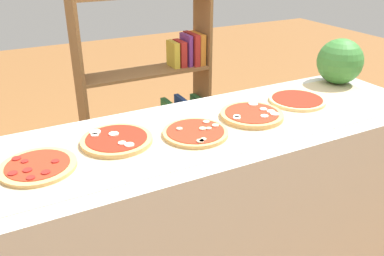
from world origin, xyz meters
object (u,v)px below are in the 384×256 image
at_px(pizza_mozzarella_3, 252,115).
at_px(pizza_plain_4, 297,100).
at_px(pizza_mozzarella_1, 117,140).
at_px(pizza_mushroom_2, 196,132).
at_px(pizza_pepperoni_0, 38,166).
at_px(bookshelf, 163,114).
at_px(watermelon, 340,61).

bearing_deg(pizza_mozzarella_3, pizza_plain_4, 9.72).
distance_m(pizza_mozzarella_1, pizza_mushroom_2, 0.34).
bearing_deg(pizza_mushroom_2, pizza_pepperoni_0, 178.23).
relative_size(pizza_mozzarella_3, pizza_plain_4, 1.03).
xyz_separation_m(pizza_mozzarella_1, pizza_mushroom_2, (0.33, -0.09, -0.00)).
bearing_deg(pizza_mozzarella_1, pizza_mushroom_2, -15.15).
xyz_separation_m(pizza_mushroom_2, pizza_plain_4, (0.65, 0.10, -0.00)).
distance_m(pizza_mushroom_2, bookshelf, 1.03).
bearing_deg(watermelon, pizza_mozzarella_3, -165.92).
xyz_separation_m(pizza_plain_4, watermelon, (0.41, 0.13, 0.12)).
height_order(pizza_mozzarella_1, watermelon, watermelon).
relative_size(pizza_mozzarella_3, bookshelf, 0.21).
relative_size(pizza_pepperoni_0, pizza_mushroom_2, 0.99).
bearing_deg(bookshelf, pizza_mushroom_2, -104.93).
bearing_deg(watermelon, pizza_pepperoni_0, -173.14).
bearing_deg(pizza_mushroom_2, pizza_mozzarella_3, 7.27).
height_order(pizza_mushroom_2, bookshelf, bookshelf).
height_order(pizza_mozzarella_1, bookshelf, bookshelf).
height_order(pizza_plain_4, watermelon, watermelon).
height_order(pizza_mozzarella_3, watermelon, watermelon).
distance_m(pizza_mozzarella_3, watermelon, 0.76).
xyz_separation_m(pizza_mozzarella_1, pizza_mozzarella_3, (0.65, -0.05, 0.00)).
bearing_deg(pizza_plain_4, pizza_pepperoni_0, -176.61).
bearing_deg(pizza_plain_4, bookshelf, 115.02).
bearing_deg(bookshelf, pizza_mozzarella_3, -85.43).
bearing_deg(pizza_mozzarella_1, pizza_mozzarella_3, -4.11).
xyz_separation_m(pizza_mozzarella_1, pizza_plain_4, (0.97, 0.01, -0.00)).
distance_m(pizza_mozzarella_1, watermelon, 1.39).
relative_size(pizza_mozzarella_1, pizza_mozzarella_3, 1.00).
xyz_separation_m(pizza_plain_4, bookshelf, (-0.40, 0.85, -0.32)).
height_order(pizza_mozzarella_3, bookshelf, bookshelf).
xyz_separation_m(pizza_mushroom_2, watermelon, (1.06, 0.23, 0.12)).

